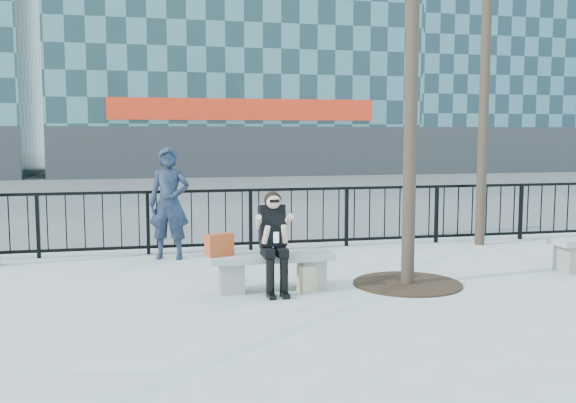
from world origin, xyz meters
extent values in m
plane|color=#989893|center=(0.00, 0.00, 0.00)|extent=(120.00, 120.00, 0.00)
cube|color=#474747|center=(0.00, 15.00, 0.00)|extent=(60.00, 23.00, 0.01)
cube|color=black|center=(0.00, 3.00, 1.08)|extent=(14.00, 0.05, 0.05)
cube|color=black|center=(0.00, 3.00, 0.12)|extent=(14.00, 0.05, 0.05)
cube|color=#2D2D30|center=(3.00, 21.96, 1.20)|extent=(18.00, 0.08, 2.40)
cube|color=red|center=(3.00, 21.90, 3.20)|extent=(12.60, 0.12, 1.00)
cube|color=#2D2D30|center=(20.00, 21.96, 1.20)|extent=(16.00, 0.08, 2.40)
cylinder|color=black|center=(1.90, -0.10, 3.75)|extent=(0.18, 0.18, 7.50)
cylinder|color=black|center=(4.50, 2.60, 3.50)|extent=(0.18, 0.18, 7.00)
cylinder|color=black|center=(1.90, -0.10, 0.01)|extent=(1.50, 1.50, 0.02)
cube|color=slate|center=(-0.55, 0.00, 0.20)|extent=(0.32, 0.38, 0.40)
cube|color=slate|center=(0.55, 0.00, 0.20)|extent=(0.32, 0.38, 0.40)
cube|color=gray|center=(0.00, 0.00, 0.45)|extent=(1.65, 0.46, 0.09)
cube|color=slate|center=(4.65, 0.14, 0.21)|extent=(0.33, 0.39, 0.41)
cube|color=#B33A16|center=(-0.70, 0.02, 0.64)|extent=(0.39, 0.28, 0.29)
cube|color=beige|center=(0.49, -0.16, 0.17)|extent=(0.38, 0.28, 0.34)
imported|color=black|center=(-1.25, 2.47, 0.93)|extent=(0.78, 0.61, 1.86)
camera|label=1|loc=(-1.61, -8.26, 2.09)|focal=40.00mm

